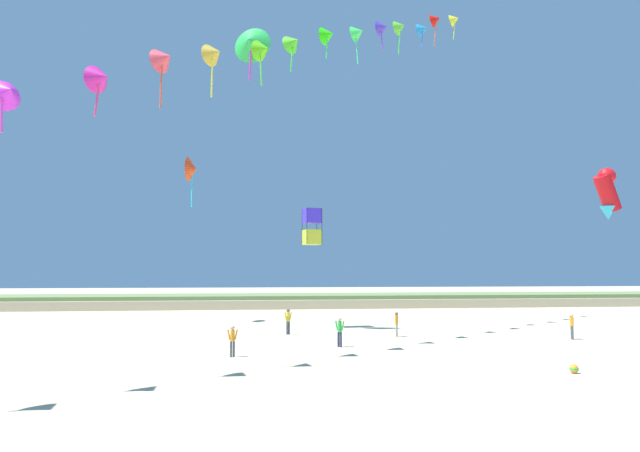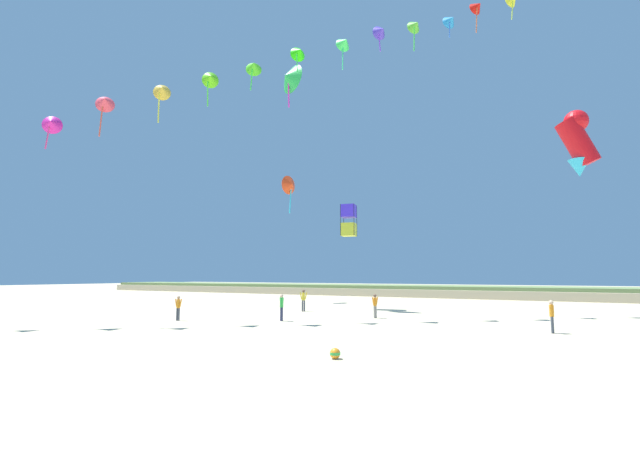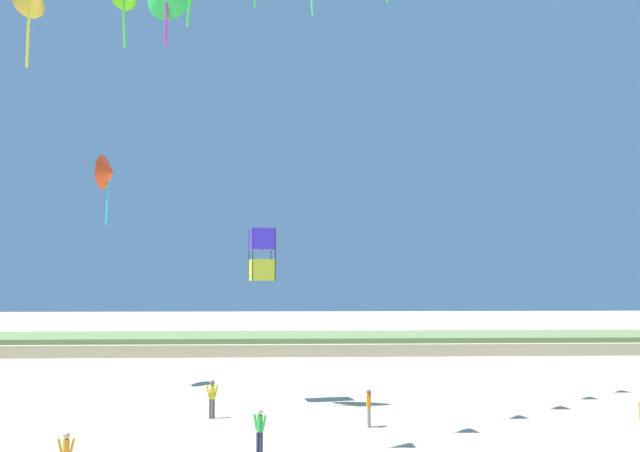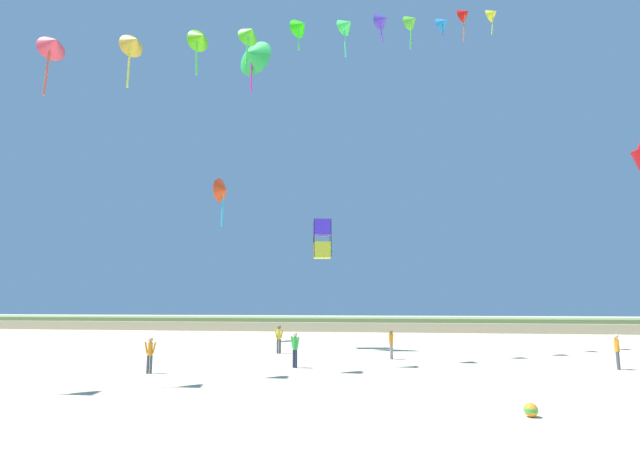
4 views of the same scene
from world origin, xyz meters
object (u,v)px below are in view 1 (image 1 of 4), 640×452
(beach_ball, at_px, (574,369))
(person_far_right, at_px, (288,320))
(person_mid_center, at_px, (340,330))
(large_kite_high_solo, at_px, (312,227))
(person_near_right, at_px, (572,324))
(person_far_left, at_px, (232,339))
(person_near_left, at_px, (397,322))
(large_kite_mid_trail, at_px, (192,169))
(large_kite_low_lead, at_px, (607,191))
(large_kite_outer_drift, at_px, (250,42))

(beach_ball, bearing_deg, person_far_right, 124.47)
(person_mid_center, height_order, large_kite_high_solo, large_kite_high_solo)
(person_near_right, distance_m, person_far_left, 20.93)
(person_near_left, bearing_deg, large_kite_mid_trail, 141.06)
(person_far_right, distance_m, beach_ball, 18.98)
(large_kite_high_solo, bearing_deg, person_near_left, -52.39)
(large_kite_low_lead, height_order, large_kite_high_solo, large_kite_low_lead)
(large_kite_high_solo, bearing_deg, person_far_right, -116.07)
(person_far_right, distance_m, large_kite_high_solo, 7.94)
(large_kite_high_solo, bearing_deg, person_mid_center, -87.78)
(large_kite_mid_trail, distance_m, large_kite_outer_drift, 11.92)
(large_kite_outer_drift, bearing_deg, large_kite_high_solo, 27.24)
(large_kite_low_lead, bearing_deg, person_mid_center, 179.94)
(person_near_right, xyz_separation_m, person_far_left, (-20.40, -4.69, -0.03))
(person_near_right, relative_size, person_far_right, 0.94)
(large_kite_mid_trail, xyz_separation_m, large_kite_outer_drift, (4.69, -7.63, 7.88))
(person_far_left, height_order, large_kite_mid_trail, large_kite_mid_trail)
(large_kite_high_solo, bearing_deg, person_far_left, -111.37)
(person_far_left, height_order, large_kite_outer_drift, large_kite_outer_drift)
(person_near_left, distance_m, person_far_right, 7.11)
(person_far_left, bearing_deg, large_kite_outer_drift, 86.62)
(person_mid_center, bearing_deg, large_kite_outer_drift, 121.52)
(person_near_left, xyz_separation_m, large_kite_outer_drift, (-9.45, 3.80, 19.48))
(person_near_left, height_order, large_kite_mid_trail, large_kite_mid_trail)
(person_far_left, relative_size, large_kite_low_lead, 0.49)
(large_kite_outer_drift, bearing_deg, large_kite_low_lead, -21.38)
(person_mid_center, distance_m, large_kite_outer_drift, 21.73)
(person_near_right, distance_m, person_far_right, 17.75)
(person_mid_center, xyz_separation_m, beach_ball, (8.31, -9.05, -0.76))
(person_near_left, relative_size, person_far_left, 1.02)
(large_kite_outer_drift, bearing_deg, person_near_left, -21.91)
(beach_ball, bearing_deg, person_near_left, 106.25)
(large_kite_outer_drift, bearing_deg, person_far_right, -32.57)
(large_kite_outer_drift, bearing_deg, large_kite_mid_trail, 121.59)
(large_kite_mid_trail, height_order, large_kite_outer_drift, large_kite_outer_drift)
(large_kite_mid_trail, xyz_separation_m, beach_ball, (18.09, -24.96, -12.32))
(person_near_left, relative_size, person_near_right, 0.98)
(person_far_left, xyz_separation_m, large_kite_low_lead, (21.88, 2.92, 8.03))
(person_near_right, bearing_deg, person_far_left, -167.06)
(person_near_left, height_order, large_kite_outer_drift, large_kite_outer_drift)
(large_kite_high_solo, relative_size, beach_ball, 7.45)
(person_mid_center, bearing_deg, beach_ball, -47.42)
(person_mid_center, relative_size, large_kite_high_solo, 0.61)
(person_near_left, relative_size, person_mid_center, 0.95)
(person_far_left, height_order, person_far_right, person_far_right)
(large_kite_mid_trail, bearing_deg, large_kite_low_lead, -31.59)
(person_far_left, xyz_separation_m, person_far_right, (3.33, 9.52, 0.09))
(large_kite_low_lead, bearing_deg, beach_ball, -130.90)
(person_mid_center, xyz_separation_m, large_kite_outer_drift, (-5.08, 8.29, 19.44))
(person_far_left, xyz_separation_m, beach_ball, (14.06, -6.11, -0.70))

